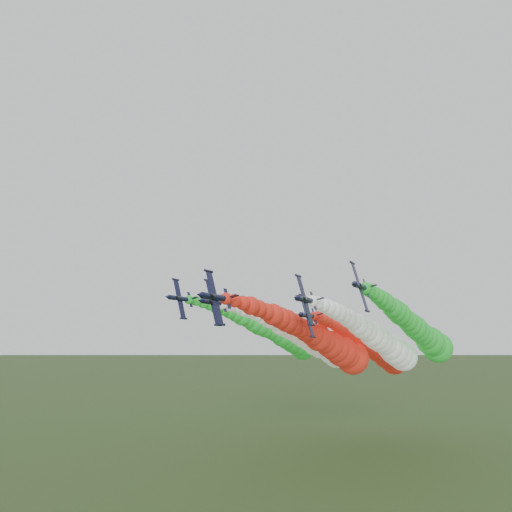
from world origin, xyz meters
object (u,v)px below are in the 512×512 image
(jet_inner_left, at_px, (310,340))
(jet_inner_right, at_px, (383,343))
(jet_lead, at_px, (328,344))
(jet_outer_left, at_px, (277,334))
(jet_trail, at_px, (375,349))
(jet_outer_right, at_px, (420,332))

(jet_inner_left, xyz_separation_m, jet_inner_right, (19.46, 0.93, -0.60))
(jet_lead, height_order, jet_inner_right, jet_inner_right)
(jet_lead, bearing_deg, jet_outer_left, 136.40)
(jet_inner_left, bearing_deg, jet_lead, -54.37)
(jet_trail, bearing_deg, jet_outer_left, -164.73)
(jet_outer_left, bearing_deg, jet_inner_right, -13.90)
(jet_outer_left, bearing_deg, jet_outer_right, -5.69)
(jet_outer_right, bearing_deg, jet_lead, -138.10)
(jet_inner_right, distance_m, jet_outer_right, 9.90)
(jet_lead, relative_size, jet_inner_right, 1.00)
(jet_outer_left, xyz_separation_m, jet_trail, (27.53, 7.51, -4.11))
(jet_lead, distance_m, jet_outer_left, 31.23)
(jet_lead, xyz_separation_m, jet_outer_left, (-22.54, 21.47, 2.56))
(jet_outer_left, bearing_deg, jet_trail, 15.27)
(jet_outer_right, height_order, jet_trail, jet_outer_right)
(jet_inner_right, bearing_deg, jet_inner_left, -177.28)
(jet_trail, bearing_deg, jet_lead, -99.77)
(jet_inner_left, bearing_deg, jet_outer_left, 146.31)
(jet_lead, distance_m, jet_inner_right, 16.99)
(jet_inner_left, relative_size, jet_trail, 1.00)
(jet_inner_left, xyz_separation_m, jet_trail, (13.82, 16.65, -2.39))
(jet_inner_right, height_order, jet_outer_right, jet_outer_right)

